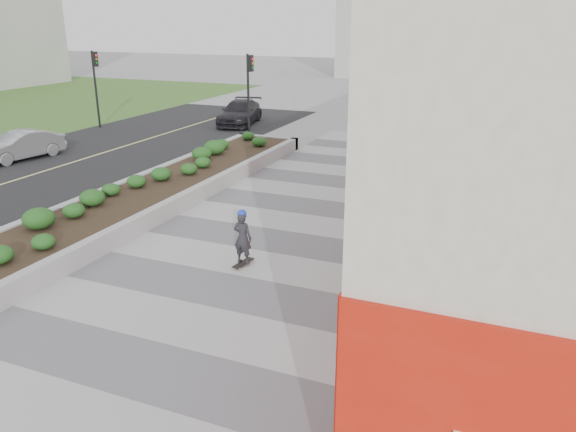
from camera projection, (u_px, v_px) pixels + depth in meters
name	position (u px, v px, depth m)	size (l,w,h in m)	color
ground	(188.00, 330.00, 11.07)	(160.00, 160.00, 0.00)	gray
walkway	(254.00, 271.00, 13.68)	(8.00, 36.00, 0.01)	#A8A8AD
planter	(160.00, 187.00, 19.02)	(3.00, 18.00, 0.90)	#9E9EA0
street	(18.00, 179.00, 21.51)	(10.00, 40.00, 0.00)	black
traffic_signal_near	(249.00, 84.00, 28.02)	(0.33, 0.28, 4.20)	black
traffic_signal_far	(96.00, 78.00, 30.91)	(0.33, 0.28, 4.20)	black
manhole_cover	(273.00, 274.00, 13.50)	(0.44, 0.44, 0.01)	#595654
skateboarder	(243.00, 237.00, 13.76)	(0.50, 0.74, 1.47)	beige
car_silver	(20.00, 145.00, 24.38)	(1.31, 3.75, 1.24)	#A6A8AE
car_dark	(240.00, 113.00, 32.60)	(1.89, 4.65, 1.35)	black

